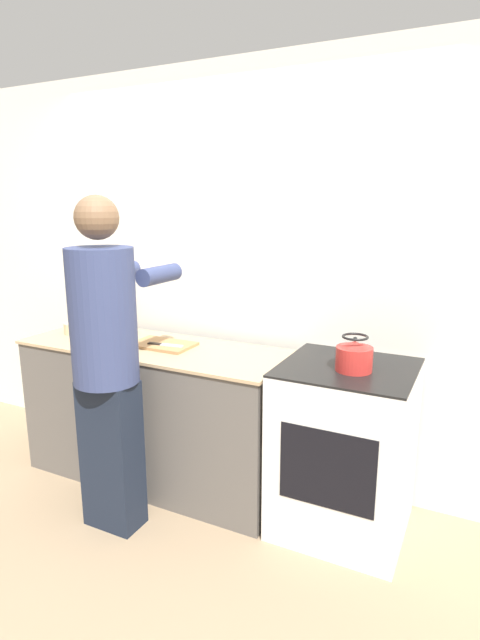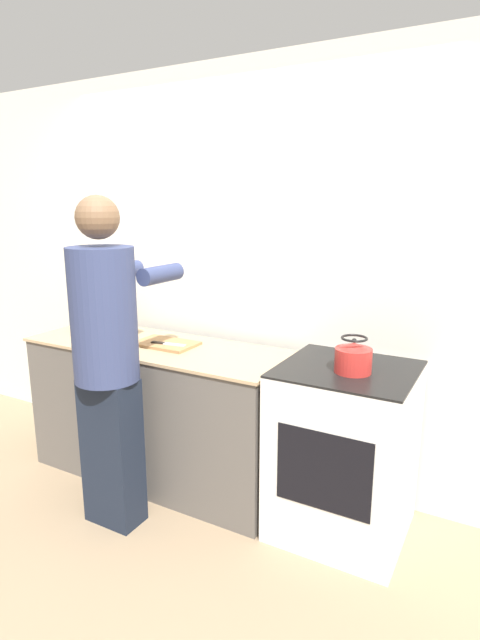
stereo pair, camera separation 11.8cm
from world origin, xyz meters
The scene contains 11 objects.
ground_plane centered at (0.00, 0.00, 0.00)m, with size 12.00×12.00×0.00m, color #997F60.
wall_back centered at (0.00, 0.72, 1.30)m, with size 8.00×0.05×2.60m.
counter centered at (-0.35, 0.29, 0.45)m, with size 1.73×0.61×0.90m.
oven centered at (0.86, 0.32, 0.47)m, with size 0.68×0.65×0.93m.
person centered at (-0.28, -0.21, 0.98)m, with size 0.39×0.62×1.80m.
cutting_board centered at (-0.30, 0.31, 0.90)m, with size 0.38×0.24×0.02m.
knife centered at (-0.26, 0.28, 0.92)m, with size 0.23×0.06×0.01m.
kettle centered at (0.90, 0.27, 1.01)m, with size 0.18×0.18×0.18m.
bowl_prep centered at (-1.00, 0.32, 0.93)m, with size 0.19×0.19×0.07m.
bowl_mixing centered at (-0.72, 0.38, 0.94)m, with size 0.17×0.17×0.08m.
canister_jar centered at (-0.89, 0.49, 0.98)m, with size 0.16×0.16×0.16m.
Camera 1 is at (1.46, -2.13, 1.76)m, focal length 28.00 mm.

